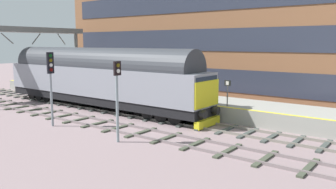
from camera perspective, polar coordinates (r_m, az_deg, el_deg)
The scene contains 11 objects.
ground_plane at distance 23.34m, azimuth -2.00°, elevation -3.94°, with size 140.00×140.00×0.00m, color gray.
track_main at distance 23.33m, azimuth -2.00°, elevation -3.81°, with size 2.50×60.00×0.15m.
track_adjacent_west at distance 20.79m, azimuth -8.24°, elevation -5.42°, with size 2.50×60.00×0.15m.
station_platform at distance 26.07m, azimuth 3.02°, elevation -1.51°, with size 4.00×44.00×1.01m.
station_building at distance 33.57m, azimuth 7.27°, elevation 11.51°, with size 5.62×33.66×13.66m.
diesel_locomotive at distance 26.99m, azimuth -11.62°, elevation 2.93°, with size 2.74×19.97×4.68m.
signal_post_near at distance 17.49m, azimuth -8.39°, elevation 0.42°, with size 0.44×0.22×4.14m.
signal_post_mid at distance 21.83m, azimuth -18.81°, elevation 2.55°, with size 0.44×0.22×4.49m.
platform_number_sign at distance 22.38m, azimuth 9.80°, elevation 0.94°, with size 0.10×0.44×1.67m.
waiting_passenger at distance 28.18m, azimuth -3.44°, elevation 2.30°, with size 0.45×0.48×1.64m.
overhead_footbridge at distance 35.90m, azimuth -22.99°, elevation 9.27°, with size 12.84×2.00×6.53m.
Camera 1 is at (-17.59, -14.50, 5.03)m, focal length 36.89 mm.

